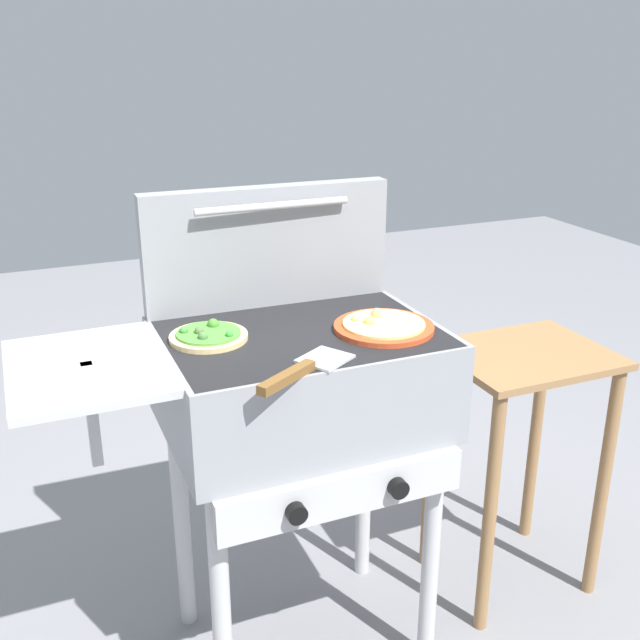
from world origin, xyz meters
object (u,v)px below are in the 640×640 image
(pizza_cheese, at_px, (383,326))
(prep_table, at_px, (520,421))
(grill, at_px, (296,389))
(pizza_veggie, at_px, (208,335))
(spatula, at_px, (303,369))

(pizza_cheese, bearing_deg, prep_table, 7.93)
(grill, distance_m, prep_table, 0.71)
(pizza_veggie, height_order, spatula, pizza_veggie)
(spatula, height_order, prep_table, spatula)
(grill, xyz_separation_m, spatula, (-0.07, -0.22, 0.15))
(grill, relative_size, prep_table, 1.30)
(pizza_veggie, distance_m, spatula, 0.28)
(pizza_cheese, distance_m, spatula, 0.30)
(pizza_veggie, distance_m, prep_table, 0.95)
(grill, bearing_deg, pizza_cheese, -17.70)
(grill, height_order, spatula, spatula)
(pizza_cheese, bearing_deg, grill, 162.30)
(spatula, bearing_deg, pizza_cheese, 30.37)
(pizza_veggie, xyz_separation_m, spatula, (0.13, -0.25, -0.00))
(spatula, bearing_deg, prep_table, 16.54)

